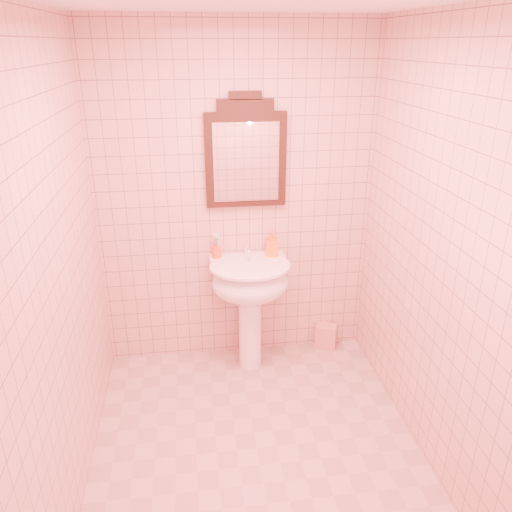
{
  "coord_description": "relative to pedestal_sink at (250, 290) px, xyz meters",
  "views": [
    {
      "loc": [
        -0.33,
        -2.36,
        2.33
      ],
      "look_at": [
        0.07,
        0.55,
        1.07
      ],
      "focal_mm": 35.0,
      "sensor_mm": 36.0,
      "label": 1
    }
  ],
  "objects": [
    {
      "name": "floor",
      "position": [
        -0.07,
        -0.87,
        -0.66
      ],
      "size": [
        2.2,
        2.2,
        0.0
      ],
      "primitive_type": "plane",
      "color": "tan",
      "rests_on": "ground"
    },
    {
      "name": "soap_dispenser",
      "position": [
        0.18,
        0.15,
        0.3
      ],
      "size": [
        0.09,
        0.09,
        0.19
      ],
      "primitive_type": "imported",
      "rotation": [
        0.0,
        0.0,
        -0.06
      ],
      "color": "orange",
      "rests_on": "pedestal_sink"
    },
    {
      "name": "back_wall",
      "position": [
        -0.07,
        0.23,
        0.59
      ],
      "size": [
        2.0,
        0.02,
        2.5
      ],
      "primitive_type": "cube",
      "color": "#DAA298",
      "rests_on": "floor"
    },
    {
      "name": "pedestal_sink",
      "position": [
        0.0,
        0.0,
        0.0
      ],
      "size": [
        0.58,
        0.58,
        0.86
      ],
      "color": "white",
      "rests_on": "floor"
    },
    {
      "name": "faucet",
      "position": [
        0.0,
        0.14,
        0.26
      ],
      "size": [
        0.04,
        0.16,
        0.11
      ],
      "color": "white",
      "rests_on": "pedestal_sink"
    },
    {
      "name": "mirror",
      "position": [
        -0.0,
        0.2,
        0.94
      ],
      "size": [
        0.57,
        0.06,
        0.79
      ],
      "color": "black",
      "rests_on": "back_wall"
    },
    {
      "name": "towel",
      "position": [
        0.65,
        0.17,
        -0.56
      ],
      "size": [
        0.19,
        0.16,
        0.2
      ],
      "primitive_type": "cube",
      "rotation": [
        0.0,
        0.0,
        -0.34
      ],
      "color": "pink",
      "rests_on": "floor"
    },
    {
      "name": "toothbrush_cup",
      "position": [
        -0.23,
        0.16,
        0.25
      ],
      "size": [
        0.07,
        0.07,
        0.16
      ],
      "rotation": [
        0.0,
        0.0,
        0.06
      ],
      "color": "#FF4315",
      "rests_on": "pedestal_sink"
    }
  ]
}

